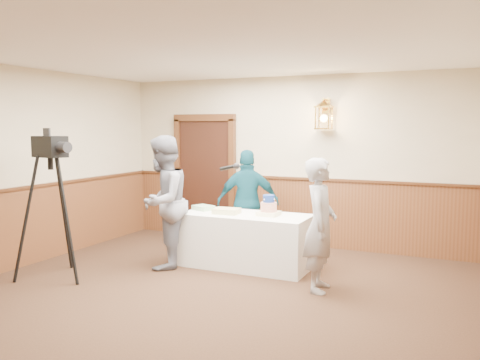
% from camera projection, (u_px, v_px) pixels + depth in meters
% --- Properties ---
extents(ground, '(7.00, 7.00, 0.00)m').
position_uv_depth(ground, '(183.00, 311.00, 5.43)').
color(ground, '#321E13').
rests_on(ground, ground).
extents(room_shell, '(6.02, 7.02, 2.81)m').
position_uv_depth(room_shell, '(198.00, 167.00, 5.71)').
color(room_shell, '#BAAE8C').
rests_on(room_shell, ground).
extents(display_table, '(1.80, 0.80, 0.75)m').
position_uv_depth(display_table, '(246.00, 240.00, 7.16)').
color(display_table, white).
rests_on(display_table, ground).
extents(tiered_cake, '(0.28, 0.28, 0.29)m').
position_uv_depth(tiered_cake, '(269.00, 207.00, 6.99)').
color(tiered_cake, '#FFF3BE').
rests_on(tiered_cake, display_table).
extents(sheet_cake_yellow, '(0.37, 0.30, 0.07)m').
position_uv_depth(sheet_cake_yellow, '(227.00, 211.00, 7.15)').
color(sheet_cake_yellow, '#D4C87F').
rests_on(sheet_cake_yellow, display_table).
extents(sheet_cake_green, '(0.34, 0.31, 0.07)m').
position_uv_depth(sheet_cake_green, '(203.00, 208.00, 7.47)').
color(sheet_cake_green, '#91CE92').
rests_on(sheet_cake_green, display_table).
extents(interviewer, '(1.58, 0.98, 1.85)m').
position_uv_depth(interviewer, '(163.00, 202.00, 7.06)').
color(interviewer, slate).
rests_on(interviewer, ground).
extents(baker, '(0.47, 0.64, 1.61)m').
position_uv_depth(baker, '(320.00, 225.00, 6.06)').
color(baker, gray).
rests_on(baker, ground).
extents(assistant_p, '(1.03, 0.72, 1.62)m').
position_uv_depth(assistant_p, '(248.00, 202.00, 7.80)').
color(assistant_p, '#0F4251').
rests_on(assistant_p, ground).
extents(tv_camera_rig, '(0.73, 0.68, 1.85)m').
position_uv_depth(tv_camera_rig, '(53.00, 215.00, 6.55)').
color(tv_camera_rig, black).
rests_on(tv_camera_rig, ground).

